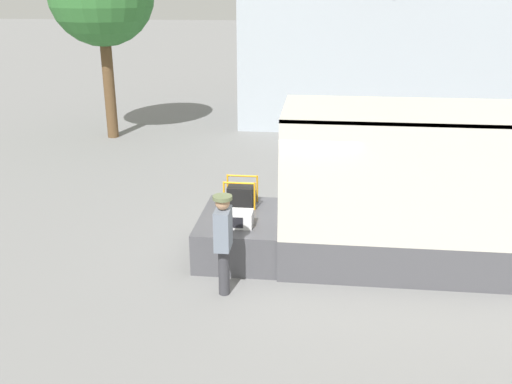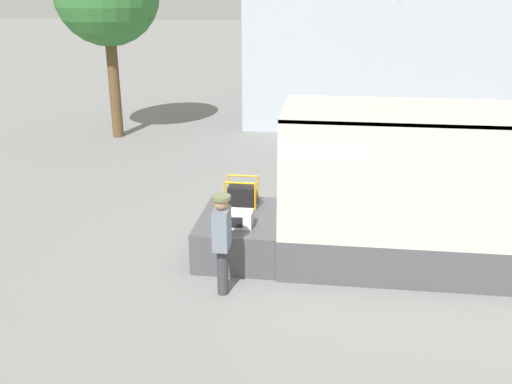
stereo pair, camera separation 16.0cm
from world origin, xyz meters
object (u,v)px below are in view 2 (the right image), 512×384
at_px(portable_generator, 242,195).
at_px(worker_person, 222,235).
at_px(box_truck, 492,220).
at_px(microwave, 238,219).

height_order(portable_generator, worker_person, worker_person).
distance_m(box_truck, microwave, 4.47).
xyz_separation_m(portable_generator, worker_person, (-0.01, -2.11, 0.10)).
bearing_deg(microwave, worker_person, -94.04).
xyz_separation_m(microwave, worker_person, (-0.08, -1.08, 0.16)).
relative_size(box_truck, worker_person, 3.68).
distance_m(microwave, worker_person, 1.09).
height_order(box_truck, microwave, box_truck).
distance_m(portable_generator, worker_person, 2.12).
bearing_deg(box_truck, microwave, -173.63).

